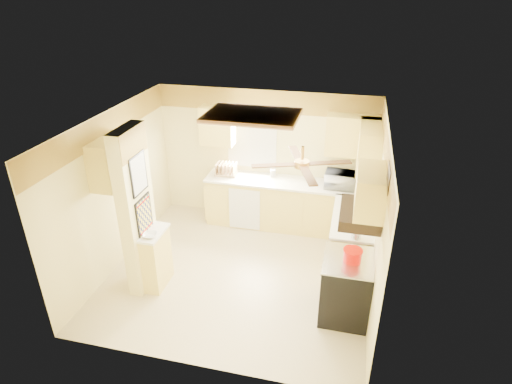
% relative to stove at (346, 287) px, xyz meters
% --- Properties ---
extents(floor, '(4.00, 4.00, 0.00)m').
position_rel_stove_xyz_m(floor, '(-1.67, 0.55, -0.46)').
color(floor, beige).
rests_on(floor, ground).
extents(ceiling, '(4.00, 4.00, 0.00)m').
position_rel_stove_xyz_m(ceiling, '(-1.67, 0.55, 2.04)').
color(ceiling, white).
rests_on(ceiling, wall_back).
extents(wall_back, '(4.00, 0.00, 4.00)m').
position_rel_stove_xyz_m(wall_back, '(-1.67, 2.45, 0.79)').
color(wall_back, '#EDDE90').
rests_on(wall_back, floor).
extents(wall_front, '(4.00, 0.00, 4.00)m').
position_rel_stove_xyz_m(wall_front, '(-1.67, -1.35, 0.79)').
color(wall_front, '#EDDE90').
rests_on(wall_front, floor).
extents(wall_left, '(0.00, 3.80, 3.80)m').
position_rel_stove_xyz_m(wall_left, '(-3.67, 0.55, 0.79)').
color(wall_left, '#EDDE90').
rests_on(wall_left, floor).
extents(wall_right, '(0.00, 3.80, 3.80)m').
position_rel_stove_xyz_m(wall_right, '(0.33, 0.55, 0.79)').
color(wall_right, '#EDDE90').
rests_on(wall_right, floor).
extents(wallpaper_border, '(4.00, 0.02, 0.40)m').
position_rel_stove_xyz_m(wallpaper_border, '(-1.67, 2.43, 1.84)').
color(wallpaper_border, gold).
rests_on(wallpaper_border, wall_back).
extents(partition_column, '(0.20, 0.70, 2.50)m').
position_rel_stove_xyz_m(partition_column, '(-3.02, 0.00, 0.79)').
color(partition_column, '#EDDE90').
rests_on(partition_column, floor).
extents(partition_ledge, '(0.25, 0.55, 0.90)m').
position_rel_stove_xyz_m(partition_ledge, '(-2.80, 0.00, -0.01)').
color(partition_ledge, '#FFE563').
rests_on(partition_ledge, floor).
extents(ledge_top, '(0.28, 0.58, 0.04)m').
position_rel_stove_xyz_m(ledge_top, '(-2.80, 0.00, 0.46)').
color(ledge_top, white).
rests_on(ledge_top, partition_ledge).
extents(lower_cabinets_back, '(3.00, 0.60, 0.90)m').
position_rel_stove_xyz_m(lower_cabinets_back, '(-1.17, 2.15, -0.01)').
color(lower_cabinets_back, '#FFE563').
rests_on(lower_cabinets_back, floor).
extents(lower_cabinets_right, '(0.60, 1.40, 0.90)m').
position_rel_stove_xyz_m(lower_cabinets_right, '(0.03, 1.15, -0.01)').
color(lower_cabinets_right, '#FFE563').
rests_on(lower_cabinets_right, floor).
extents(countertop_back, '(3.04, 0.64, 0.04)m').
position_rel_stove_xyz_m(countertop_back, '(-1.17, 2.14, 0.46)').
color(countertop_back, white).
rests_on(countertop_back, lower_cabinets_back).
extents(countertop_right, '(0.64, 1.44, 0.04)m').
position_rel_stove_xyz_m(countertop_right, '(0.02, 1.15, 0.46)').
color(countertop_right, white).
rests_on(countertop_right, lower_cabinets_right).
extents(dishwasher_panel, '(0.58, 0.02, 0.80)m').
position_rel_stove_xyz_m(dishwasher_panel, '(-1.92, 1.84, -0.03)').
color(dishwasher_panel, white).
rests_on(dishwasher_panel, lower_cabinets_back).
extents(window, '(0.92, 0.02, 1.02)m').
position_rel_stove_xyz_m(window, '(-1.92, 2.44, 1.09)').
color(window, white).
rests_on(window, wall_back).
extents(upper_cab_back_left, '(0.60, 0.35, 0.70)m').
position_rel_stove_xyz_m(upper_cab_back_left, '(-2.52, 2.27, 1.39)').
color(upper_cab_back_left, '#FFE563').
rests_on(upper_cab_back_left, wall_back).
extents(upper_cab_back_right, '(0.90, 0.35, 0.70)m').
position_rel_stove_xyz_m(upper_cab_back_right, '(-0.12, 2.27, 1.39)').
color(upper_cab_back_right, '#FFE563').
rests_on(upper_cab_back_right, wall_back).
extents(upper_cab_right, '(0.35, 1.00, 0.70)m').
position_rel_stove_xyz_m(upper_cab_right, '(0.16, 1.80, 1.39)').
color(upper_cab_right, '#FFE563').
rests_on(upper_cab_right, wall_right).
extents(upper_cab_left_wall, '(0.35, 0.75, 0.70)m').
position_rel_stove_xyz_m(upper_cab_left_wall, '(-3.49, 0.30, 1.39)').
color(upper_cab_left_wall, '#FFE563').
rests_on(upper_cab_left_wall, wall_left).
extents(upper_cab_over_stove, '(0.35, 0.76, 0.52)m').
position_rel_stove_xyz_m(upper_cab_over_stove, '(0.16, 0.00, 1.49)').
color(upper_cab_over_stove, '#FFE563').
rests_on(upper_cab_over_stove, wall_right).
extents(stove, '(0.68, 0.77, 0.92)m').
position_rel_stove_xyz_m(stove, '(0.00, 0.00, 0.00)').
color(stove, black).
rests_on(stove, floor).
extents(range_hood, '(0.50, 0.76, 0.14)m').
position_rel_stove_xyz_m(range_hood, '(0.07, 0.00, 1.16)').
color(range_hood, black).
rests_on(range_hood, upper_cab_over_stove).
extents(poster_menu, '(0.02, 0.42, 0.57)m').
position_rel_stove_xyz_m(poster_menu, '(-2.91, 0.00, 1.39)').
color(poster_menu, black).
rests_on(poster_menu, partition_column).
extents(poster_nashville, '(0.02, 0.42, 0.57)m').
position_rel_stove_xyz_m(poster_nashville, '(-2.91, 0.00, 0.74)').
color(poster_nashville, black).
rests_on(poster_nashville, partition_column).
extents(ceiling_light_panel, '(1.35, 0.95, 0.06)m').
position_rel_stove_xyz_m(ceiling_light_panel, '(-1.57, 1.05, 2.00)').
color(ceiling_light_panel, brown).
rests_on(ceiling_light_panel, ceiling).
extents(ceiling_fan, '(1.15, 1.15, 0.26)m').
position_rel_stove_xyz_m(ceiling_fan, '(-0.67, -0.15, 1.83)').
color(ceiling_fan, gold).
rests_on(ceiling_fan, ceiling).
extents(vent_grate, '(0.02, 0.40, 0.25)m').
position_rel_stove_xyz_m(vent_grate, '(0.31, -0.35, 1.84)').
color(vent_grate, black).
rests_on(vent_grate, wall_right).
extents(microwave, '(0.55, 0.39, 0.29)m').
position_rel_stove_xyz_m(microwave, '(-0.25, 2.12, 0.63)').
color(microwave, white).
rests_on(microwave, countertop_back).
extents(bowl, '(0.23, 0.23, 0.05)m').
position_rel_stove_xyz_m(bowl, '(-2.78, -0.13, 0.50)').
color(bowl, white).
rests_on(bowl, ledge_top).
extents(dutch_oven, '(0.26, 0.26, 0.17)m').
position_rel_stove_xyz_m(dutch_oven, '(0.04, -0.01, 0.54)').
color(dutch_oven, red).
rests_on(dutch_oven, stove).
extents(kettle, '(0.14, 0.14, 0.22)m').
position_rel_stove_xyz_m(kettle, '(0.07, 0.51, 0.58)').
color(kettle, silver).
rests_on(kettle, countertop_right).
extents(dish_rack, '(0.41, 0.31, 0.23)m').
position_rel_stove_xyz_m(dish_rack, '(-2.36, 2.18, 0.56)').
color(dish_rack, tan).
rests_on(dish_rack, countertop_back).
extents(utensil_crock, '(0.10, 0.10, 0.20)m').
position_rel_stove_xyz_m(utensil_crock, '(-1.49, 2.30, 0.55)').
color(utensil_crock, white).
rests_on(utensil_crock, countertop_back).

